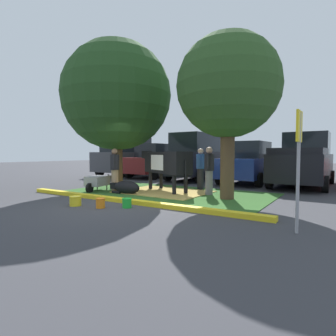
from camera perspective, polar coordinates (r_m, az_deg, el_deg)
The scene contains 21 objects.
ground_plane at distance 8.13m, azimuth -9.02°, elevation -7.29°, with size 80.00×80.00×0.00m, color #38383D.
grass_island at distance 10.02m, azimuth -0.42°, elevation -5.23°, with size 7.34×4.18×0.02m, color #2D5B23.
curb_yellow at distance 8.25m, azimuth -9.02°, elevation -6.71°, with size 8.54×0.24×0.12m, color yellow.
hay_bedding at distance 10.21m, azimuth -0.91°, elevation -4.98°, with size 3.20×2.40×0.04m, color tan.
shade_tree_left at distance 11.55m, azimuth -10.62°, elevation 14.48°, with size 4.36×4.36×5.94m.
shade_tree_right at distance 9.07m, azimuth 12.40°, elevation 16.15°, with size 3.23×3.23×5.17m.
cow_holstein at distance 10.37m, azimuth -0.50°, elevation 1.11°, with size 2.96×1.73×1.56m.
calf_lying at distance 9.92m, azimuth -8.71°, elevation -4.01°, with size 1.31×0.50×0.48m.
person_handler at distance 11.01m, azimuth 6.77°, elevation 0.08°, with size 0.41×0.39×1.65m.
person_visitor_near at distance 10.55m, azimuth -11.00°, elevation -0.12°, with size 0.34×0.46×1.64m.
person_visitor_far at distance 9.59m, azimuth 8.54°, elevation -0.27°, with size 0.34×0.52×1.68m.
wheelbarrow at distance 10.86m, azimuth -14.52°, elevation -2.68°, with size 0.83×1.62×0.63m.
parking_sign at distance 5.48m, azimuth 25.52°, elevation 3.90°, with size 0.06×0.44×2.22m.
bucket_yellow at distance 8.09m, azimuth -18.68°, elevation -6.44°, with size 0.34×0.34×0.27m.
bucket_orange at distance 7.57m, azimuth -13.85°, elevation -7.03°, with size 0.26×0.26×0.27m.
bucket_green at distance 7.48m, azimuth -8.53°, elevation -7.15°, with size 0.27×0.27×0.26m.
suv_dark_grey at distance 18.28m, azimuth -8.56°, elevation 2.46°, with size 2.19×4.64×2.52m.
sedan_silver at distance 16.72m, azimuth -2.49°, elevation 1.46°, with size 2.09×4.44×2.02m.
suv_black at distance 15.15m, azimuth 6.06°, elevation 2.36°, with size 2.19×4.64×2.52m.
sedan_blue at distance 13.92m, azimuth 16.45°, elevation 1.01°, with size 2.09×4.44×2.02m.
pickup_truck_black at distance 13.59m, azimuth 26.34°, elevation 1.32°, with size 2.31×5.44×2.42m.
Camera 1 is at (5.33, -5.96, 1.46)m, focal length 29.34 mm.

